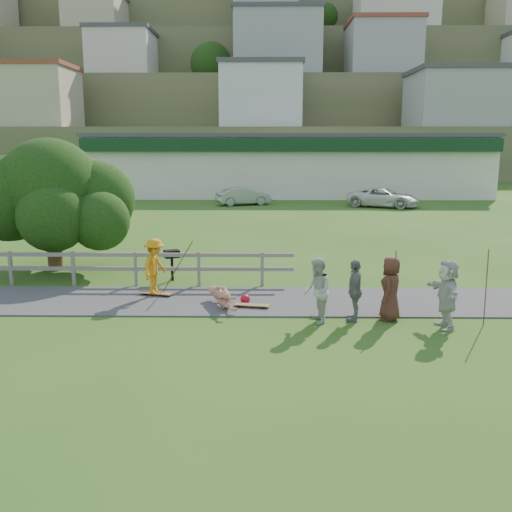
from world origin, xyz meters
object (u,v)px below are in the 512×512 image
object	(u,v)px
spectator_c	(391,289)
car_silver	(244,196)
skater_rider	(155,270)
skater_fallen	(223,297)
car_white	(383,197)
spectator_a	(317,291)
bbq	(172,265)
spectator_d	(447,294)
tree	(52,216)
spectator_b	(355,290)

from	to	relation	value
spectator_c	car_silver	xyz separation A→B (m)	(-4.72, 26.61, -0.19)
skater_rider	skater_fallen	xyz separation A→B (m)	(2.07, -1.08, -0.52)
skater_rider	car_white	distance (m)	25.96
spectator_a	bbq	distance (m)	6.19
spectator_d	car_white	world-z (taller)	spectator_d
car_silver	tree	bearing A→B (deg)	144.88
spectator_c	spectator_a	bearing A→B (deg)	-58.61
bbq	car_white	bearing A→B (deg)	37.25
spectator_b	bbq	distance (m)	6.79
car_silver	car_white	size ratio (longest dim) A/B	0.80
car_silver	car_white	bearing A→B (deg)	-116.13
car_white	bbq	size ratio (longest dim) A/B	4.74
skater_fallen	spectator_a	size ratio (longest dim) A/B	1.00
spectator_d	spectator_a	bearing A→B (deg)	-99.31
spectator_d	tree	xyz separation A→B (m)	(-11.91, 6.29, 1.08)
spectator_b	car_white	xyz separation A→B (m)	(5.93, 25.51, -0.13)
skater_fallen	spectator_a	distance (m)	2.85
spectator_a	car_white	bearing A→B (deg)	158.97
spectator_a	car_silver	size ratio (longest dim) A/B	0.43
tree	spectator_d	bearing A→B (deg)	-27.85
skater_fallen	spectator_b	world-z (taller)	spectator_b
skater_fallen	bbq	bearing A→B (deg)	99.07
skater_fallen	car_white	world-z (taller)	car_white
spectator_a	bbq	xyz separation A→B (m)	(-4.36, 4.38, -0.33)
car_silver	tree	distance (m)	21.83
skater_rider	skater_fallen	distance (m)	2.39
spectator_b	car_silver	bearing A→B (deg)	-163.51
skater_rider	car_white	xyz separation A→B (m)	(11.44, 23.30, -0.15)
car_white	bbq	distance (m)	24.11
spectator_d	car_silver	distance (m)	27.89
car_white	bbq	bearing A→B (deg)	175.35
spectator_d	spectator_b	bearing A→B (deg)	-106.99
spectator_b	car_silver	world-z (taller)	spectator_b
car_white	tree	world-z (taller)	tree
spectator_a	spectator_d	world-z (taller)	spectator_d
skater_rider	car_silver	bearing A→B (deg)	14.27
car_silver	spectator_a	bearing A→B (deg)	166.77
car_white	skater_rider	bearing A→B (deg)	177.05
spectator_b	spectator_d	world-z (taller)	spectator_d
spectator_a	tree	bearing A→B (deg)	-129.98
spectator_a	car_silver	distance (m)	27.03
spectator_c	bbq	world-z (taller)	spectator_c
skater_rider	skater_fallen	size ratio (longest dim) A/B	0.99
skater_rider	spectator_c	xyz separation A→B (m)	(6.43, -2.13, 0.00)
skater_rider	bbq	bearing A→B (deg)	13.17
spectator_a	tree	size ratio (longest dim) A/B	0.30
spectator_c	skater_fallen	bearing A→B (deg)	-80.18
skater_fallen	skater_rider	bearing A→B (deg)	129.81
bbq	spectator_b	bearing A→B (deg)	-63.12
spectator_a	tree	distance (m)	10.66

